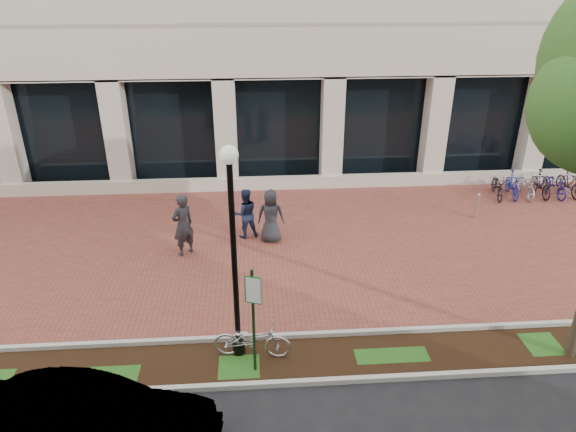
{
  "coord_description": "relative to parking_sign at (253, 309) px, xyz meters",
  "views": [
    {
      "loc": [
        -1.01,
        -13.91,
        7.58
      ],
      "look_at": [
        -0.07,
        -0.8,
        1.34
      ],
      "focal_mm": 32.0,
      "sensor_mm": 36.0,
      "label": 1
    }
  ],
  "objects": [
    {
      "name": "bollard",
      "position": [
        7.61,
        6.95,
        -1.11
      ],
      "size": [
        0.12,
        0.12,
        0.9
      ],
      "color": "silver",
      "rests_on": "ground"
    },
    {
      "name": "parking_sign",
      "position": [
        0.0,
        0.0,
        0.0
      ],
      "size": [
        0.34,
        0.07,
        2.47
      ],
      "rotation": [
        0.0,
        0.0,
        -0.34
      ],
      "color": "#143718",
      "rests_on": "ground"
    },
    {
      "name": "lamppost",
      "position": [
        -0.35,
        0.59,
        1.11
      ],
      "size": [
        0.36,
        0.36,
        4.76
      ],
      "color": "black",
      "rests_on": "ground"
    },
    {
      "name": "pedestrian_mid",
      "position": [
        -0.21,
        6.11,
        -0.76
      ],
      "size": [
        0.91,
        0.78,
        1.62
      ],
      "primitive_type": "imported",
      "rotation": [
        0.0,
        0.0,
        3.38
      ],
      "color": "#1D2848",
      "rests_on": "ground"
    },
    {
      "name": "curb_street_side",
      "position": [
        1.1,
        -0.48,
        -1.51
      ],
      "size": [
        40.0,
        0.12,
        0.12
      ],
      "primitive_type": "cube",
      "color": "#AEADA4",
      "rests_on": "ground"
    },
    {
      "name": "brick_plaza",
      "position": [
        1.1,
        5.52,
        -1.56
      ],
      "size": [
        40.0,
        9.0,
        0.01
      ],
      "primitive_type": "cube",
      "color": "brown",
      "rests_on": "ground"
    },
    {
      "name": "planting_strip",
      "position": [
        1.1,
        0.27,
        -1.56
      ],
      "size": [
        40.0,
        1.5,
        0.01
      ],
      "primitive_type": "cube",
      "color": "black",
      "rests_on": "ground"
    },
    {
      "name": "pedestrian_left",
      "position": [
        -2.01,
        5.13,
        -0.61
      ],
      "size": [
        0.83,
        0.8,
        1.91
      ],
      "primitive_type": "imported",
      "rotation": [
        0.0,
        0.0,
        3.84
      ],
      "color": "#29292E",
      "rests_on": "ground"
    },
    {
      "name": "bike_rack_cluster",
      "position": [
        10.49,
        8.67,
        -1.12
      ],
      "size": [
        3.46,
        1.71,
        0.95
      ],
      "rotation": [
        0.0,
        0.0,
        -0.12
      ],
      "color": "black",
      "rests_on": "ground"
    },
    {
      "name": "sedan_near_curb",
      "position": [
        -2.81,
        -2.05,
        -0.86
      ],
      "size": [
        4.45,
        2.0,
        1.42
      ],
      "primitive_type": "imported",
      "rotation": [
        0.0,
        0.0,
        1.45
      ],
      "color": "#B9B9BE",
      "rests_on": "ground"
    },
    {
      "name": "ground",
      "position": [
        1.1,
        5.52,
        -1.57
      ],
      "size": [
        120.0,
        120.0,
        0.0
      ],
      "primitive_type": "plane",
      "color": "black",
      "rests_on": "ground"
    },
    {
      "name": "pedestrian_right",
      "position": [
        0.58,
        5.77,
        -0.71
      ],
      "size": [
        0.9,
        0.65,
        1.7
      ],
      "primitive_type": "imported",
      "rotation": [
        0.0,
        0.0,
        3.0
      ],
      "color": "#25262A",
      "rests_on": "ground"
    },
    {
      "name": "curb_plaza_side",
      "position": [
        1.1,
        1.02,
        -1.51
      ],
      "size": [
        40.0,
        0.12,
        0.12
      ],
      "primitive_type": "cube",
      "color": "#AEADA4",
      "rests_on": "ground"
    },
    {
      "name": "locked_bicycle",
      "position": [
        -0.05,
        0.47,
        -1.12
      ],
      "size": [
        1.75,
        0.82,
        0.88
      ],
      "primitive_type": "imported",
      "rotation": [
        0.0,
        0.0,
        1.43
      ],
      "color": "#B6B6BA",
      "rests_on": "ground"
    }
  ]
}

